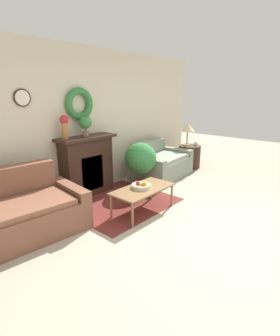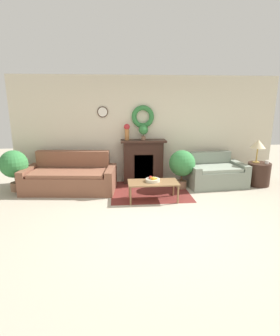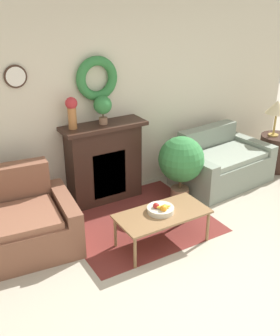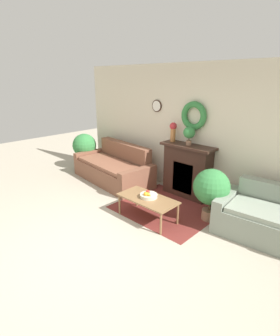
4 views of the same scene
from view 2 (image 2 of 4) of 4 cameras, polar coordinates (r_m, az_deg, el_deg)
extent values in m
plane|color=#ADA38E|center=(4.62, 5.36, -12.44)|extent=(16.00, 16.00, 0.00)
cube|color=maroon|center=(6.24, 2.12, -5.03)|extent=(1.80, 1.63, 0.01)
cube|color=beige|center=(6.87, 1.57, 8.32)|extent=(6.80, 0.06, 2.70)
cylinder|color=#382319|center=(6.75, -8.13, 11.99)|extent=(0.27, 0.02, 0.27)
cylinder|color=white|center=(6.74, -8.14, 11.99)|extent=(0.23, 0.01, 0.23)
torus|color=#337A3D|center=(6.73, 0.62, 11.10)|extent=(0.57, 0.12, 0.57)
cube|color=#331E16|center=(6.79, 0.68, 1.27)|extent=(1.00, 0.34, 1.07)
cube|color=black|center=(6.66, 0.81, 0.18)|extent=(0.48, 0.02, 0.64)
cube|color=orange|center=(6.68, 0.82, -0.51)|extent=(0.39, 0.01, 0.35)
cube|color=#331E16|center=(6.65, 0.73, 5.90)|extent=(1.14, 0.41, 0.05)
cube|color=brown|center=(6.33, -15.22, -3.28)|extent=(1.84, 0.94, 0.42)
cube|color=brown|center=(6.72, -14.23, -0.10)|extent=(1.79, 0.39, 0.89)
cube|color=brown|center=(6.74, -22.98, -2.24)|extent=(0.27, 0.99, 0.56)
cube|color=brown|center=(6.21, -6.34, -2.51)|extent=(0.27, 0.99, 0.56)
cube|color=brown|center=(6.26, -15.37, -1.09)|extent=(1.77, 0.87, 0.08)
cube|color=gray|center=(6.78, 16.34, -2.16)|extent=(1.14, 0.80, 0.43)
cube|color=gray|center=(7.12, 14.84, 0.30)|extent=(1.10, 0.30, 0.80)
cube|color=gray|center=(6.59, 11.12, -1.67)|extent=(0.26, 0.92, 0.57)
cube|color=gray|center=(7.14, 20.52, -1.09)|extent=(0.26, 0.92, 0.57)
cube|color=gray|center=(6.71, 16.49, -0.08)|extent=(1.10, 0.74, 0.08)
cube|color=olive|center=(5.57, 2.88, -3.16)|extent=(1.07, 0.53, 0.03)
cylinder|color=olive|center=(5.38, -2.06, -6.11)|extent=(0.04, 0.04, 0.39)
cylinder|color=olive|center=(5.51, 8.28, -5.75)|extent=(0.04, 0.04, 0.39)
cylinder|color=olive|center=(5.80, -2.29, -4.56)|extent=(0.04, 0.04, 0.39)
cylinder|color=olive|center=(5.93, 7.30, -4.26)|extent=(0.04, 0.04, 0.39)
cylinder|color=beige|center=(5.59, 2.78, -2.65)|extent=(0.31, 0.31, 0.06)
sphere|color=#B2231E|center=(5.59, 2.29, -2.10)|extent=(0.07, 0.07, 0.07)
sphere|color=orange|center=(5.50, 2.81, -2.35)|extent=(0.08, 0.08, 0.08)
sphere|color=orange|center=(5.53, 3.10, -2.31)|extent=(0.07, 0.07, 0.07)
ellipsoid|color=yellow|center=(5.54, 3.00, -2.24)|extent=(0.17, 0.08, 0.04)
cylinder|color=#331E16|center=(7.25, 24.39, -1.20)|extent=(0.55, 0.55, 0.58)
cylinder|color=#B28E42|center=(7.20, 23.95, 1.19)|extent=(0.16, 0.16, 0.02)
cylinder|color=#B28E42|center=(7.16, 24.10, 2.64)|extent=(0.04, 0.04, 0.35)
cone|color=beige|center=(7.12, 24.33, 4.82)|extent=(0.36, 0.36, 0.20)
cylinder|color=silver|center=(7.16, 25.90, 1.18)|extent=(0.09, 0.09, 0.09)
cylinder|color=#AD6B38|center=(6.64, -2.86, 7.27)|extent=(0.11, 0.11, 0.27)
sphere|color=#B72D33|center=(6.62, -2.88, 8.94)|extent=(0.15, 0.15, 0.15)
cylinder|color=#8E664C|center=(6.66, 0.75, 6.50)|extent=(0.11, 0.11, 0.09)
cylinder|color=#4C3823|center=(6.65, 0.75, 7.16)|extent=(0.02, 0.02, 0.07)
sphere|color=#337A3D|center=(6.63, 0.76, 8.31)|extent=(0.24, 0.24, 0.24)
cylinder|color=#8E664C|center=(6.89, -25.30, -3.68)|extent=(0.26, 0.26, 0.21)
cylinder|color=#4C3823|center=(6.84, -25.47, -2.15)|extent=(0.04, 0.04, 0.18)
sphere|color=#337A3D|center=(6.75, -25.79, 0.78)|extent=(0.64, 0.64, 0.64)
cylinder|color=#8E664C|center=(6.51, 8.95, -3.53)|extent=(0.26, 0.26, 0.19)
cylinder|color=#4C3823|center=(6.46, 9.01, -2.01)|extent=(0.04, 0.04, 0.17)
sphere|color=#337A3D|center=(6.37, 9.14, 1.04)|extent=(0.63, 0.63, 0.63)
camera|label=1|loc=(3.52, -45.27, 7.29)|focal=28.00mm
camera|label=3|loc=(2.62, -43.21, 25.03)|focal=42.00mm
camera|label=4|loc=(4.15, 55.24, 12.71)|focal=28.00mm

